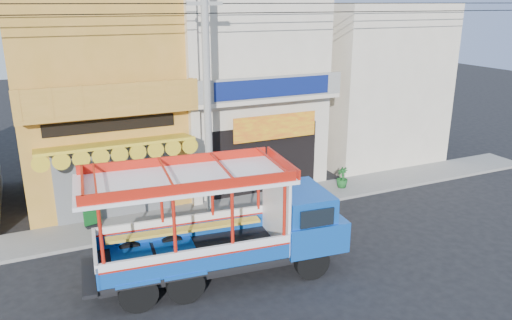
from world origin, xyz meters
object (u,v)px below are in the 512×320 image
Objects in this scene: utility_pole at (211,84)px; songthaew_truck at (237,222)px; green_sign at (92,216)px; potted_plant_c at (342,177)px; potted_plant_a at (291,185)px.

utility_pole reaches higher than songthaew_truck.
green_sign is at bearing 125.77° from songthaew_truck.
potted_plant_a is at bearing -94.89° from potted_plant_c.
green_sign is 1.06× the size of potted_plant_c.
utility_pole is 30.38× the size of green_sign.
potted_plant_a is 2.45m from potted_plant_c.
utility_pole is 7.53m from potted_plant_c.
songthaew_truck is 6.24m from potted_plant_a.
utility_pole is 5.74m from potted_plant_a.
green_sign is (-4.13, 1.09, -4.53)m from utility_pole.
utility_pole is at bearing -87.65° from potted_plant_c.
utility_pole reaches higher than green_sign.
songthaew_truck is 8.10m from potted_plant_c.
songthaew_truck reaches higher than potted_plant_c.
potted_plant_a reaches higher than potted_plant_c.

